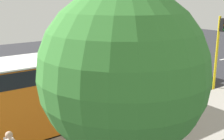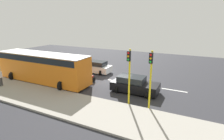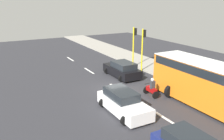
# 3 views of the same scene
# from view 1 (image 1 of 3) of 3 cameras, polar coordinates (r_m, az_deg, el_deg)

# --- Properties ---
(ground_plane) EXTENTS (40.00, 60.00, 0.10)m
(ground_plane) POSITION_cam_1_polar(r_m,az_deg,el_deg) (19.84, 2.82, -2.17)
(ground_plane) COLOR #2D2D33
(sidewalk) EXTENTS (4.00, 60.00, 0.15)m
(sidewalk) POSITION_cam_1_polar(r_m,az_deg,el_deg) (15.29, 19.57, -7.76)
(sidewalk) COLOR #9E998E
(sidewalk) RESTS_ON ground
(lane_stripe_north) EXTENTS (0.20, 2.40, 0.01)m
(lane_stripe_north) POSITION_cam_1_polar(r_m,az_deg,el_deg) (16.91, -13.35, -5.37)
(lane_stripe_north) COLOR white
(lane_stripe_north) RESTS_ON ground
(lane_stripe_mid) EXTENTS (0.20, 2.40, 0.01)m
(lane_stripe_mid) POSITION_cam_1_polar(r_m,az_deg,el_deg) (19.82, 2.83, -2.02)
(lane_stripe_mid) COLOR white
(lane_stripe_mid) RESTS_ON ground
(lane_stripe_south) EXTENTS (0.20, 2.40, 0.01)m
(lane_stripe_south) POSITION_cam_1_polar(r_m,az_deg,el_deg) (23.91, 14.14, 0.46)
(lane_stripe_south) COLOR white
(lane_stripe_south) RESTS_ON ground
(car_black) EXTENTS (2.37, 4.36, 1.52)m
(car_black) POSITION_cam_1_polar(r_m,az_deg,el_deg) (19.93, 12.51, -0.15)
(car_black) COLOR black
(car_black) RESTS_ON ground
(car_white) EXTENTS (2.20, 4.52, 1.52)m
(car_white) POSITION_cam_1_polar(r_m,az_deg,el_deg) (19.07, -10.85, -0.73)
(car_white) COLOR white
(car_white) RESTS_ON ground
(city_bus) EXTENTS (3.20, 11.00, 3.16)m
(city_bus) POSITION_cam_1_polar(r_m,az_deg,el_deg) (12.60, -12.42, -3.43)
(city_bus) COLOR orange
(city_bus) RESTS_ON ground
(motorcycle) EXTENTS (0.60, 1.30, 1.53)m
(motorcycle) POSITION_cam_1_polar(r_m,az_deg,el_deg) (16.87, -1.59, -2.74)
(motorcycle) COLOR black
(motorcycle) RESTS_ON ground
(traffic_light_midblock) EXTENTS (0.49, 0.24, 4.50)m
(traffic_light_midblock) POSITION_cam_1_polar(r_m,az_deg,el_deg) (18.22, 20.43, 5.04)
(traffic_light_midblock) COLOR yellow
(traffic_light_midblock) RESTS_ON ground
(street_tree_center) EXTENTS (3.31, 3.31, 5.87)m
(street_tree_center) POSITION_cam_1_polar(r_m,az_deg,el_deg) (5.59, 2.19, -0.82)
(street_tree_center) COLOR brown
(street_tree_center) RESTS_ON ground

